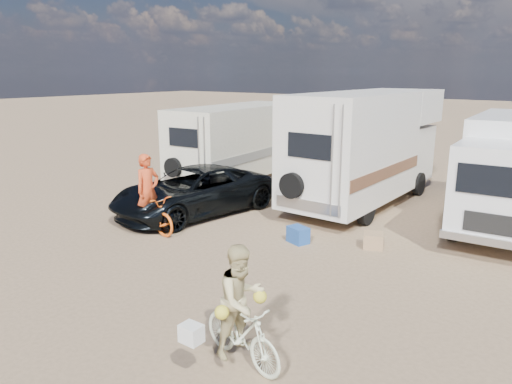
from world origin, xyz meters
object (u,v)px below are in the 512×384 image
Objects in this scene: crate at (373,240)px; bike_woman at (242,333)px; dark_suv at (193,191)px; cooler at (298,235)px; bike_man at (149,213)px; rider_man at (148,197)px; rider_woman at (242,312)px; rv_main at (366,149)px; rv_left at (237,145)px.

bike_woman is at bearing -86.00° from crate.
cooler is (3.76, -0.29, -0.49)m from dark_suv.
crate is at bearing -61.35° from bike_man.
cooler is (3.55, 1.59, -0.74)m from rider_man.
rider_woman reaches higher than dark_suv.
rider_woman is (5.77, -5.08, 0.12)m from dark_suv.
rider_man is at bearing -118.16° from rv_main.
rv_left is 4.24m from dark_suv.
cooler is (-2.01, 4.78, -0.27)m from bike_woman.
rv_main reaches higher than bike_man.
bike_man is 1.17× the size of rider_woman.
rv_left is 3.18× the size of rider_man.
rv_main is at bearing -24.73° from bike_man.
rider_woman is (2.26, -9.16, -0.93)m from rv_main.
cooler is (3.55, 1.59, -0.30)m from bike_man.
crate is at bearing 44.50° from cooler.
bike_man is 1.21× the size of bike_woman.
crate is (1.62, 0.76, -0.02)m from cooler.
rv_main reaches higher than crate.
rv_left is at bearing 160.71° from cooler.
bike_man is 1.01× the size of rider_man.
rider_man reaches higher than bike_woman.
bike_woman is 5.57m from crate.
bike_man is 0.44m from rider_man.
rv_main reaches higher than rider_woman.
rider_woman is (5.56, -3.19, -0.13)m from rider_man.
dark_suv is 3.80m from cooler.
rv_main is 3.66× the size of rider_man.
bike_woman is (5.77, -5.08, -0.21)m from dark_suv.
dark_suv is at bearing 60.01° from bike_woman.
rider_woman reaches higher than cooler.
crate is (5.17, 2.35, -0.32)m from bike_man.
dark_suv is 7.69m from bike_woman.
rv_left is at bearing 20.60° from bike_man.
bike_man is (1.70, -5.78, -0.94)m from rv_left.
bike_woman is at bearing -75.36° from rv_main.
dark_suv is 10.96× the size of crate.
crate is (5.17, 2.35, -0.76)m from rider_man.
dark_suv is 1.90m from bike_man.
rider_man is at bearing -155.53° from crate.
rv_left is 11.56m from rider_woman.
bike_woman is at bearing 0.00° from rider_woman.
rv_left reaches higher than bike_man.
rider_woman is at bearing -115.72° from rider_man.
rider_woman is 5.59m from crate.
rv_main is 9.52m from bike_woman.
bike_woman is (2.26, -9.16, -1.27)m from rv_main.
crate is at bearing -61.35° from rider_man.
dark_suv reaches higher than bike_woman.
crate is at bearing 15.36° from bike_woman.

